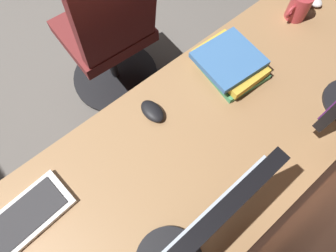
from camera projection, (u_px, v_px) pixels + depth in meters
name	position (u px, v px, depth m)	size (l,w,h in m)	color
floor_plane	(2.00, 20.00, 2.22)	(5.39, 5.39, 0.00)	#59544F
desk	(177.00, 169.00, 1.03)	(2.38, 0.67, 0.73)	#936D47
keyboard_main	(6.00, 234.00, 0.87)	(0.43, 0.17, 0.02)	silver
mouse_spare	(152.00, 111.00, 1.04)	(0.06, 0.10, 0.03)	black
book_stack_near	(230.00, 64.00, 1.10)	(0.24, 0.27, 0.08)	#3D8456
coffee_mug	(299.00, 7.00, 1.21)	(0.13, 0.09, 0.11)	#A53338
office_chair	(111.00, 39.00, 1.55)	(0.56, 0.56, 0.97)	maroon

